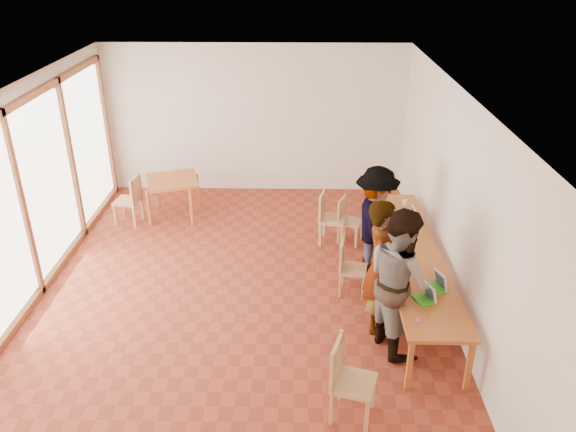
{
  "coord_description": "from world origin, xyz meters",
  "views": [
    {
      "loc": [
        0.86,
        -6.94,
        4.71
      ],
      "look_at": [
        0.72,
        0.44,
        1.1
      ],
      "focal_mm": 35.0,
      "sensor_mm": 36.0,
      "label": 1
    }
  ],
  "objects": [
    {
      "name": "ground",
      "position": [
        0.0,
        0.0,
        0.0
      ],
      "size": [
        8.0,
        8.0,
        0.0
      ],
      "primitive_type": "plane",
      "color": "#943923",
      "rests_on": "ground"
    },
    {
      "name": "wall_back",
      "position": [
        0.0,
        4.0,
        1.5
      ],
      "size": [
        6.0,
        0.1,
        3.0
      ],
      "primitive_type": "cube",
      "color": "white",
      "rests_on": "ground"
    },
    {
      "name": "wall_right",
      "position": [
        3.0,
        0.0,
        1.5
      ],
      "size": [
        0.1,
        8.0,
        3.0
      ],
      "primitive_type": "cube",
      "color": "white",
      "rests_on": "ground"
    },
    {
      "name": "window_wall",
      "position": [
        -2.96,
        0.0,
        1.5
      ],
      "size": [
        0.1,
        8.0,
        3.0
      ],
      "primitive_type": "cube",
      "color": "white",
      "rests_on": "ground"
    },
    {
      "name": "ceiling",
      "position": [
        0.0,
        0.0,
        3.02
      ],
      "size": [
        6.0,
        8.0,
        0.04
      ],
      "primitive_type": "cube",
      "color": "white",
      "rests_on": "wall_back"
    },
    {
      "name": "communal_table",
      "position": [
        2.5,
        0.04,
        0.7
      ],
      "size": [
        0.8,
        4.0,
        0.75
      ],
      "color": "#AC6526",
      "rests_on": "ground"
    },
    {
      "name": "side_table",
      "position": [
        -1.47,
        2.66,
        0.67
      ],
      "size": [
        0.9,
        0.9,
        0.75
      ],
      "rotation": [
        0.0,
        0.0,
        0.29
      ],
      "color": "#AC6526",
      "rests_on": "ground"
    },
    {
      "name": "chair_near",
      "position": [
        1.38,
        -2.29,
        0.59
      ],
      "size": [
        0.56,
        0.56,
        0.51
      ],
      "rotation": [
        0.0,
        0.0,
        -0.3
      ],
      "color": "tan",
      "rests_on": "ground"
    },
    {
      "name": "chair_mid",
      "position": [
        1.6,
        0.13,
        0.51
      ],
      "size": [
        0.45,
        0.45,
        0.44
      ],
      "rotation": [
        0.0,
        0.0,
        -0.19
      ],
      "color": "tan",
      "rests_on": "ground"
    },
    {
      "name": "chair_far",
      "position": [
        1.37,
        1.69,
        0.57
      ],
      "size": [
        0.52,
        0.52,
        0.49
      ],
      "rotation": [
        0.0,
        0.0,
        -0.22
      ],
      "color": "tan",
      "rests_on": "ground"
    },
    {
      "name": "chair_empty",
      "position": [
        1.7,
        1.73,
        0.49
      ],
      "size": [
        0.49,
        0.49,
        0.43
      ],
      "rotation": [
        0.0,
        0.0,
        -0.41
      ],
      "color": "tan",
      "rests_on": "ground"
    },
    {
      "name": "chair_spare",
      "position": [
        -2.16,
        2.35,
        0.56
      ],
      "size": [
        0.48,
        0.48,
        0.49
      ],
      "rotation": [
        0.0,
        0.0,
        3.0
      ],
      "color": "tan",
      "rests_on": "ground"
    },
    {
      "name": "person_near",
      "position": [
        1.95,
        -0.69,
        0.93
      ],
      "size": [
        0.53,
        0.73,
        1.87
      ],
      "primitive_type": "imported",
      "rotation": [
        0.0,
        0.0,
        1.45
      ],
      "color": "gray",
      "rests_on": "ground"
    },
    {
      "name": "person_mid",
      "position": [
        2.13,
        -1.06,
        0.96
      ],
      "size": [
        1.0,
        1.13,
        1.93
      ],
      "primitive_type": "imported",
      "rotation": [
        0.0,
        0.0,
        1.91
      ],
      "color": "gray",
      "rests_on": "ground"
    },
    {
      "name": "person_far",
      "position": [
        2.05,
        0.69,
        0.88
      ],
      "size": [
        0.66,
        1.14,
        1.76
      ],
      "primitive_type": "imported",
      "rotation": [
        0.0,
        0.0,
        1.57
      ],
      "color": "gray",
      "rests_on": "ground"
    },
    {
      "name": "laptop_near",
      "position": [
        2.45,
        -1.16,
        0.81
      ],
      "size": [
        0.29,
        0.31,
        0.21
      ],
      "rotation": [
        0.0,
        0.0,
        0.36
      ],
      "color": "green",
      "rests_on": "communal_table"
    },
    {
      "name": "laptop_mid",
      "position": [
        2.64,
        -0.91,
        0.81
      ],
      "size": [
        0.31,
        0.33,
        0.23
      ],
      "rotation": [
        0.0,
        0.0,
        0.34
      ],
      "color": "green",
      "rests_on": "communal_table"
    },
    {
      "name": "laptop_far",
      "position": [
        2.66,
        1.05,
        0.81
      ],
      "size": [
        0.24,
        0.28,
        0.22
      ],
      "rotation": [
        0.0,
        0.0,
        0.07
      ],
      "color": "green",
      "rests_on": "communal_table"
    },
    {
      "name": "yellow_mug",
      "position": [
        2.29,
        0.32,
        0.8
      ],
      "size": [
        0.14,
        0.14,
        0.1
      ],
      "primitive_type": "imported",
      "rotation": [
        0.0,
        0.0,
        -0.07
      ],
      "color": "yellow",
      "rests_on": "communal_table"
    },
    {
      "name": "green_bottle",
      "position": [
        2.19,
        1.21,
        0.89
      ],
      "size": [
        0.07,
        0.07,
        0.28
      ],
      "primitive_type": "cylinder",
      "color": "#177118",
      "rests_on": "communal_table"
    },
    {
      "name": "clear_glass",
      "position": [
        2.66,
        1.62,
        0.8
      ],
      "size": [
        0.07,
        0.07,
        0.09
      ],
      "primitive_type": "cylinder",
      "color": "silver",
      "rests_on": "communal_table"
    },
    {
      "name": "condiment_cup",
      "position": [
        2.44,
        -0.42,
        0.78
      ],
      "size": [
        0.08,
        0.08,
        0.06
      ],
      "primitive_type": "cylinder",
      "color": "white",
      "rests_on": "communal_table"
    },
    {
      "name": "pink_phone",
      "position": [
        2.28,
        -1.59,
        0.76
      ],
      "size": [
        0.05,
        0.1,
        0.01
      ],
      "primitive_type": "cube",
      "color": "#D8377F",
      "rests_on": "communal_table"
    },
    {
      "name": "black_pouch",
      "position": [
        2.51,
        0.91,
        0.8
      ],
      "size": [
        0.16,
        0.26,
        0.09
      ],
      "primitive_type": "cube",
      "color": "black",
      "rests_on": "communal_table"
    }
  ]
}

